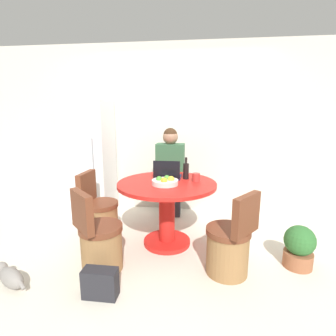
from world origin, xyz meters
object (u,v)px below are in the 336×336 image
at_px(chair_near_right_corner, 229,247).
at_px(laptop, 167,175).
at_px(handbag, 100,283).
at_px(fruit_bowl, 165,182).
at_px(chair_left_side, 100,216).
at_px(bottle, 186,171).
at_px(cat, 10,277).
at_px(refrigerator, 89,159).
at_px(dining_table, 167,202).
at_px(person_seated, 171,169).
at_px(potted_plant, 299,246).
at_px(chair_near_left_corner, 100,243).

relative_size(chair_near_right_corner, laptop, 2.64).
bearing_deg(handbag, fruit_bowl, 64.29).
height_order(chair_left_side, bottle, bottle).
distance_m(chair_left_side, cat, 1.14).
height_order(refrigerator, fruit_bowl, refrigerator).
bearing_deg(handbag, dining_table, 66.14).
relative_size(refrigerator, fruit_bowl, 5.83).
xyz_separation_m(laptop, cat, (-1.31, -1.17, -0.72)).
bearing_deg(fruit_bowl, refrigerator, 143.77).
xyz_separation_m(refrigerator, chair_near_right_corner, (2.01, -1.39, -0.58)).
bearing_deg(handbag, bottle, 61.47).
height_order(cat, handbag, handbag).
height_order(dining_table, laptop, laptop).
height_order(person_seated, potted_plant, person_seated).
height_order(person_seated, fruit_bowl, person_seated).
distance_m(person_seated, fruit_bowl, 0.90).
height_order(potted_plant, handbag, potted_plant).
bearing_deg(fruit_bowl, person_seated, 92.87).
bearing_deg(fruit_bowl, bottle, 53.55).
distance_m(chair_near_right_corner, chair_left_side, 1.65).
xyz_separation_m(chair_near_left_corner, chair_near_right_corner, (1.28, 0.10, 0.00)).
bearing_deg(cat, person_seated, -99.02).
distance_m(chair_left_side, handbag, 1.14).
xyz_separation_m(dining_table, chair_near_left_corner, (-0.60, -0.62, -0.25)).
xyz_separation_m(bottle, cat, (-1.53, -1.18, -0.78)).
xyz_separation_m(laptop, potted_plant, (1.43, -0.50, -0.59)).
distance_m(fruit_bowl, handbag, 1.22).
relative_size(bottle, cat, 0.61).
bearing_deg(person_seated, fruit_bowl, 92.87).
relative_size(refrigerator, handbag, 5.80).
relative_size(refrigerator, potted_plant, 3.89).
relative_size(chair_near_right_corner, chair_left_side, 1.00).
relative_size(chair_left_side, laptop, 2.64).
relative_size(laptop, bottle, 1.21).
xyz_separation_m(chair_near_right_corner, potted_plant, (0.72, 0.21, -0.06)).
height_order(refrigerator, dining_table, refrigerator).
bearing_deg(person_seated, potted_plant, 142.83).
bearing_deg(handbag, refrigerator, 115.06).
bearing_deg(handbag, chair_near_right_corner, 23.31).
height_order(dining_table, cat, dining_table).
bearing_deg(refrigerator, chair_near_left_corner, -64.00).
distance_m(chair_near_left_corner, potted_plant, 2.03).
relative_size(person_seated, potted_plant, 3.03).
height_order(chair_left_side, laptop, laptop).
bearing_deg(potted_plant, fruit_bowl, 171.45).
distance_m(laptop, bottle, 0.23).
distance_m(chair_near_left_corner, bottle, 1.29).
bearing_deg(cat, bottle, -115.96).
distance_m(dining_table, cat, 1.70).
xyz_separation_m(chair_left_side, person_seated, (0.81, 0.76, 0.46)).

